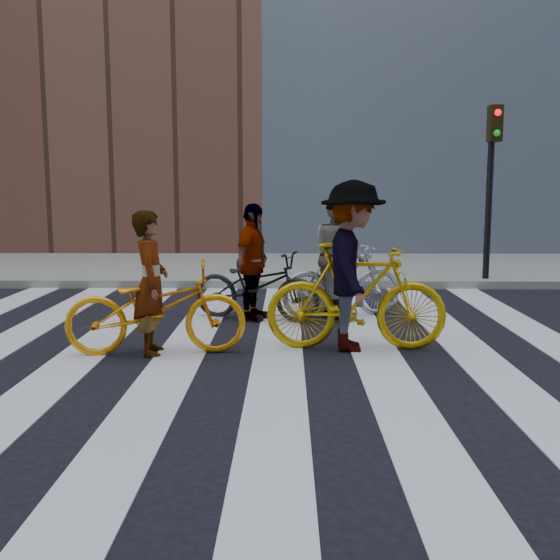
{
  "coord_description": "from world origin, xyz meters",
  "views": [
    {
      "loc": [
        0.65,
        -6.91,
        1.88
      ],
      "look_at": [
        0.57,
        0.3,
        0.84
      ],
      "focal_mm": 42.0,
      "sensor_mm": 36.0,
      "label": 1
    }
  ],
  "objects_px": {
    "bike_yellow_left": "(156,308)",
    "rider_rear": "(252,262)",
    "traffic_signal": "(492,164)",
    "bike_silver_mid": "(342,280)",
    "rider_right": "(353,266)",
    "rider_mid": "(339,255)",
    "rider_left": "(151,283)",
    "bike_dark_rear": "(256,286)",
    "bike_yellow_right": "(356,297)"
  },
  "relations": [
    {
      "from": "bike_yellow_left",
      "to": "bike_silver_mid",
      "type": "distance_m",
      "value": 3.1
    },
    {
      "from": "rider_left",
      "to": "rider_rear",
      "type": "xyz_separation_m",
      "value": [
        1.03,
        1.91,
        0.01
      ]
    },
    {
      "from": "rider_right",
      "to": "bike_yellow_left",
      "type": "bearing_deg",
      "value": 97.85
    },
    {
      "from": "rider_right",
      "to": "rider_left",
      "type": "bearing_deg",
      "value": 97.72
    },
    {
      "from": "traffic_signal",
      "to": "rider_right",
      "type": "relative_size",
      "value": 1.7
    },
    {
      "from": "bike_silver_mid",
      "to": "bike_dark_rear",
      "type": "distance_m",
      "value": 1.25
    },
    {
      "from": "traffic_signal",
      "to": "rider_left",
      "type": "bearing_deg",
      "value": -136.3
    },
    {
      "from": "rider_left",
      "to": "traffic_signal",
      "type": "bearing_deg",
      "value": -53.8
    },
    {
      "from": "bike_yellow_left",
      "to": "rider_rear",
      "type": "distance_m",
      "value": 2.17
    },
    {
      "from": "traffic_signal",
      "to": "rider_right",
      "type": "height_order",
      "value": "traffic_signal"
    },
    {
      "from": "rider_rear",
      "to": "bike_yellow_right",
      "type": "bearing_deg",
      "value": -123.86
    },
    {
      "from": "rider_rear",
      "to": "rider_left",
      "type": "bearing_deg",
      "value": 170.41
    },
    {
      "from": "rider_left",
      "to": "bike_dark_rear",
      "type": "bearing_deg",
      "value": -37.01
    },
    {
      "from": "bike_yellow_left",
      "to": "bike_silver_mid",
      "type": "relative_size",
      "value": 1.11
    },
    {
      "from": "bike_yellow_left",
      "to": "rider_left",
      "type": "distance_m",
      "value": 0.29
    },
    {
      "from": "rider_right",
      "to": "rider_rear",
      "type": "distance_m",
      "value": 2.09
    },
    {
      "from": "rider_mid",
      "to": "bike_dark_rear",
      "type": "bearing_deg",
      "value": 83.27
    },
    {
      "from": "bike_yellow_left",
      "to": "rider_rear",
      "type": "height_order",
      "value": "rider_rear"
    },
    {
      "from": "traffic_signal",
      "to": "rider_right",
      "type": "xyz_separation_m",
      "value": [
        -3.01,
        -4.81,
        -1.3
      ]
    },
    {
      "from": "bike_yellow_left",
      "to": "rider_right",
      "type": "xyz_separation_m",
      "value": [
        2.22,
        0.23,
        0.45
      ]
    },
    {
      "from": "rider_mid",
      "to": "rider_right",
      "type": "height_order",
      "value": "rider_right"
    },
    {
      "from": "traffic_signal",
      "to": "rider_left",
      "type": "xyz_separation_m",
      "value": [
        -5.27,
        -5.04,
        -1.47
      ]
    },
    {
      "from": "rider_rear",
      "to": "traffic_signal",
      "type": "bearing_deg",
      "value": -34.81
    },
    {
      "from": "bike_yellow_right",
      "to": "rider_left",
      "type": "bearing_deg",
      "value": 97.6
    },
    {
      "from": "rider_left",
      "to": "rider_mid",
      "type": "relative_size",
      "value": 0.9
    },
    {
      "from": "traffic_signal",
      "to": "rider_mid",
      "type": "relative_size",
      "value": 1.85
    },
    {
      "from": "bike_silver_mid",
      "to": "rider_left",
      "type": "distance_m",
      "value": 3.15
    },
    {
      "from": "bike_silver_mid",
      "to": "rider_mid",
      "type": "relative_size",
      "value": 1.0
    },
    {
      "from": "traffic_signal",
      "to": "bike_yellow_left",
      "type": "relative_size",
      "value": 1.66
    },
    {
      "from": "bike_silver_mid",
      "to": "bike_dark_rear",
      "type": "relative_size",
      "value": 0.97
    },
    {
      "from": "bike_silver_mid",
      "to": "rider_right",
      "type": "bearing_deg",
      "value": 161.86
    },
    {
      "from": "bike_silver_mid",
      "to": "bike_dark_rear",
      "type": "bearing_deg",
      "value": 82.87
    },
    {
      "from": "bike_yellow_left",
      "to": "traffic_signal",
      "type": "bearing_deg",
      "value": -53.52
    },
    {
      "from": "rider_mid",
      "to": "rider_right",
      "type": "xyz_separation_m",
      "value": [
        0.0,
        -1.89,
        0.08
      ]
    },
    {
      "from": "bike_silver_mid",
      "to": "rider_rear",
      "type": "relative_size",
      "value": 1.1
    },
    {
      "from": "bike_silver_mid",
      "to": "bike_yellow_right",
      "type": "distance_m",
      "value": 1.89
    },
    {
      "from": "rider_left",
      "to": "rider_mid",
      "type": "height_order",
      "value": "rider_mid"
    },
    {
      "from": "bike_yellow_right",
      "to": "bike_dark_rear",
      "type": "relative_size",
      "value": 1.11
    },
    {
      "from": "bike_dark_rear",
      "to": "rider_mid",
      "type": "relative_size",
      "value": 1.04
    },
    {
      "from": "traffic_signal",
      "to": "bike_yellow_right",
      "type": "distance_m",
      "value": 5.89
    },
    {
      "from": "bike_silver_mid",
      "to": "rider_mid",
      "type": "distance_m",
      "value": 0.36
    },
    {
      "from": "traffic_signal",
      "to": "rider_right",
      "type": "bearing_deg",
      "value": -122.0
    },
    {
      "from": "rider_left",
      "to": "rider_rear",
      "type": "relative_size",
      "value": 0.98
    },
    {
      "from": "rider_left",
      "to": "rider_right",
      "type": "relative_size",
      "value": 0.83
    },
    {
      "from": "bike_silver_mid",
      "to": "rider_rear",
      "type": "distance_m",
      "value": 1.33
    },
    {
      "from": "traffic_signal",
      "to": "rider_left",
      "type": "relative_size",
      "value": 2.06
    },
    {
      "from": "rider_left",
      "to": "rider_rear",
      "type": "height_order",
      "value": "rider_rear"
    },
    {
      "from": "traffic_signal",
      "to": "bike_silver_mid",
      "type": "xyz_separation_m",
      "value": [
        -2.96,
        -2.92,
        -1.74
      ]
    },
    {
      "from": "bike_silver_mid",
      "to": "rider_mid",
      "type": "height_order",
      "value": "rider_mid"
    },
    {
      "from": "rider_right",
      "to": "rider_rear",
      "type": "bearing_deg",
      "value": 38.25
    }
  ]
}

